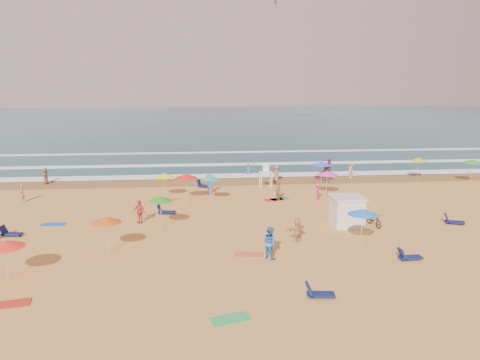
{
  "coord_description": "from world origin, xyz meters",
  "views": [
    {
      "loc": [
        -5.33,
        -34.11,
        10.0
      ],
      "look_at": [
        -1.53,
        6.0,
        1.5
      ],
      "focal_mm": 35.0,
      "sensor_mm": 36.0,
      "label": 1
    }
  ],
  "objects": [
    {
      "name": "loungers",
      "position": [
        4.73,
        -2.46,
        0.17
      ],
      "size": [
        43.27,
        24.91,
        0.34
      ],
      "color": "#101751",
      "rests_on": "ground"
    },
    {
      "name": "cabana",
      "position": [
        5.16,
        -3.22,
        1.0
      ],
      "size": [
        2.0,
        2.0,
        2.0
      ],
      "primitive_type": "cube",
      "color": "silver",
      "rests_on": "ground"
    },
    {
      "name": "towels",
      "position": [
        1.51,
        -3.83,
        0.01
      ],
      "size": [
        44.6,
        25.36,
        0.03
      ],
      "color": "#B92F17",
      "rests_on": "ground"
    },
    {
      "name": "lifeguard_stand",
      "position": [
        1.21,
        8.87,
        1.05
      ],
      "size": [
        1.2,
        1.2,
        2.1
      ],
      "primitive_type": null,
      "color": "white",
      "rests_on": "ground"
    },
    {
      "name": "beachgoers",
      "position": [
        -0.75,
        3.69,
        0.84
      ],
      "size": [
        37.06,
        28.44,
        2.13
      ],
      "color": "#2249A1",
      "rests_on": "ground"
    },
    {
      "name": "wet_sand",
      "position": [
        0.0,
        12.5,
        0.01
      ],
      "size": [
        220.0,
        220.0,
        0.0
      ],
      "primitive_type": "plane",
      "color": "olive",
      "rests_on": "ground"
    },
    {
      "name": "bicycle",
      "position": [
        7.06,
        -3.52,
        0.48
      ],
      "size": [
        0.95,
        1.91,
        0.96
      ],
      "primitive_type": "imported",
      "rotation": [
        0.0,
        0.0,
        0.18
      ],
      "color": "black",
      "rests_on": "ground"
    },
    {
      "name": "cabana_roof",
      "position": [
        5.16,
        -3.22,
        2.06
      ],
      "size": [
        2.2,
        2.2,
        0.12
      ],
      "primitive_type": "cube",
      "color": "silver",
      "rests_on": "cabana"
    },
    {
      "name": "ground",
      "position": [
        0.0,
        0.0,
        0.0
      ],
      "size": [
        220.0,
        220.0,
        0.0
      ],
      "primitive_type": "plane",
      "color": "gold",
      "rests_on": "ground"
    },
    {
      "name": "surf_foam",
      "position": [
        0.0,
        21.32,
        0.1
      ],
      "size": [
        200.0,
        18.7,
        0.05
      ],
      "color": "white",
      "rests_on": "ground"
    },
    {
      "name": "ocean",
      "position": [
        0.0,
        84.0,
        0.0
      ],
      "size": [
        220.0,
        140.0,
        0.18
      ],
      "primitive_type": "cube",
      "color": "#0C4756",
      "rests_on": "ground"
    },
    {
      "name": "beach_umbrellas",
      "position": [
        -2.94,
        0.93,
        2.16
      ],
      "size": [
        56.65,
        23.49,
        0.76
      ],
      "color": "#FF2F1A",
      "rests_on": "ground"
    }
  ]
}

